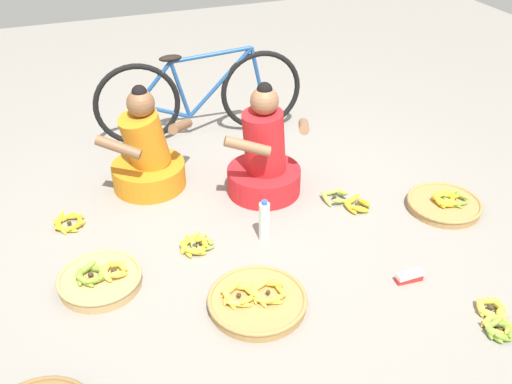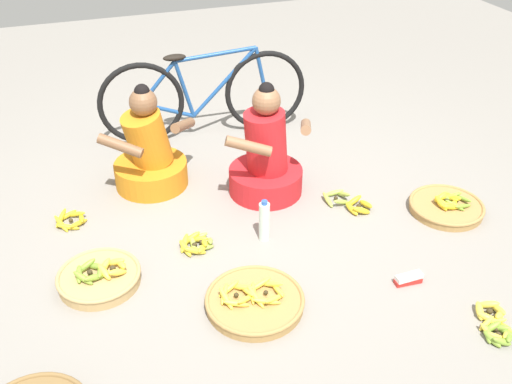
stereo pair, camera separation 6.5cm
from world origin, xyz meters
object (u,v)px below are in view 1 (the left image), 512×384
Objects in this scene: banana_basket_mid_left at (257,301)px; loose_bananas_near_bicycle at (197,244)px; loose_bananas_mid_right at (347,201)px; vendor_woman_behind at (147,156)px; loose_bananas_front_center at (69,222)px; vendor_woman_front at (264,159)px; loose_bananas_near_vendor at (496,320)px; water_bottle at (264,221)px; packet_carton_stack at (409,277)px; bicycle_leaning at (200,96)px; banana_basket_back_right at (100,279)px; banana_basket_back_left at (444,204)px.

banana_basket_mid_left reaches higher than loose_bananas_near_bicycle.
loose_bananas_mid_right is at bearing 37.07° from banana_basket_mid_left.
vendor_woman_behind reaches higher than loose_bananas_front_center.
loose_bananas_near_bicycle is (-0.63, -0.47, -0.24)m from vendor_woman_front.
loose_bananas_near_vendor is 1.42m from water_bottle.
banana_basket_mid_left is at bearing 153.34° from loose_bananas_near_vendor.
vendor_woman_front is at bearing 112.52° from loose_bananas_near_vendor.
packet_carton_stack is (1.79, -1.23, 0.00)m from loose_bananas_front_center.
bicycle_leaning is 3.11× the size of banana_basket_mid_left.
loose_bananas_mid_right is (1.82, -0.42, 0.00)m from loose_bananas_front_center.
vendor_woman_behind is 1.09m from banana_basket_back_right.
banana_basket_back_left reaches higher than banana_basket_mid_left.
bicycle_leaning is 5.13× the size of loose_bananas_near_vendor.
vendor_woman_behind is 0.46× the size of bicycle_leaning.
banana_basket_mid_left is 1.27m from loose_bananas_near_vendor.
loose_bananas_near_bicycle is at bearing -174.75° from loose_bananas_mid_right.
vendor_woman_front reaches higher than loose_bananas_mid_right.
loose_bananas_near_bicycle is (-0.45, -1.45, -0.33)m from bicycle_leaning.
banana_basket_back_right reaches higher than loose_bananas_front_center.
loose_bananas_mid_right is at bearing -64.25° from bicycle_leaning.
vendor_woman_front is 0.49× the size of bicycle_leaning.
loose_bananas_mid_right is (0.47, -0.37, -0.24)m from vendor_woman_front.
loose_bananas_front_center is (-0.90, 1.12, -0.01)m from banana_basket_mid_left.
vendor_woman_front is 1.39m from banana_basket_back_right.
vendor_woman_front reaches higher than banana_basket_back_left.
loose_bananas_near_vendor is 1.15× the size of water_bottle.
banana_basket_back_right is 0.95× the size of banana_basket_back_left.
vendor_woman_front is at bearing 68.96° from water_bottle.
banana_basket_mid_left reaches higher than packet_carton_stack.
banana_basket_back_left is at bearing -5.15° from water_bottle.
loose_bananas_near_bicycle is at bearing 106.01° from banana_basket_mid_left.
water_bottle is (1.03, 0.08, 0.09)m from banana_basket_back_right.
vendor_woman_front is 1.37m from loose_bananas_front_center.
banana_basket_back_right is at bearing -153.91° from vendor_woman_front.
loose_bananas_near_vendor is at bearing -54.42° from vendor_woman_behind.
vendor_woman_behind reaches higher than banana_basket_back_right.
loose_bananas_near_vendor is at bearing -80.90° from loose_bananas_mid_right.
loose_bananas_near_bicycle is (-1.70, 0.17, -0.01)m from banana_basket_back_left.
banana_basket_back_left is at bearing 15.81° from banana_basket_mid_left.
packet_carton_stack is (0.89, -0.11, -0.01)m from banana_basket_mid_left.
loose_bananas_front_center reaches higher than loose_bananas_near_vendor.
water_bottle reaches higher than loose_bananas_mid_right.
banana_basket_back_right is at bearing -116.65° from vendor_woman_behind.
loose_bananas_front_center is 0.68× the size of loose_bananas_near_vendor.
loose_bananas_front_center is 0.69× the size of loose_bananas_mid_right.
loose_bananas_mid_right is at bearing 7.91° from banana_basket_back_right.
vendor_woman_behind is (-0.75, 0.36, -0.02)m from vendor_woman_front.
vendor_woman_front is 1.65× the size of banana_basket_back_left.
vendor_woman_behind reaches higher than water_bottle.
loose_bananas_front_center is at bearing 144.29° from loose_bananas_near_bicycle.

